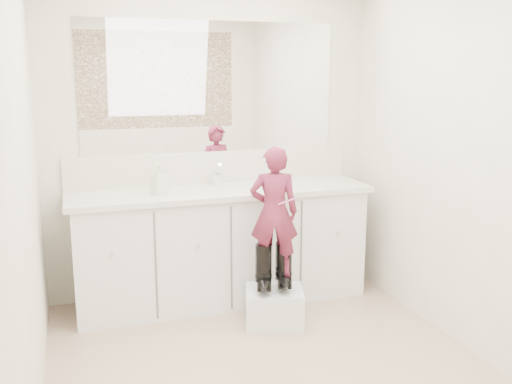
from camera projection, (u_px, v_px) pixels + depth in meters
name	position (u px, v px, depth m)	size (l,w,h in m)	color
floor	(276.00, 376.00, 3.37)	(3.00, 3.00, 0.00)	#967A62
wall_back	(212.00, 144.00, 4.51)	(2.60, 2.60, 0.00)	beige
wall_front	(449.00, 262.00, 1.72)	(2.60, 2.60, 0.00)	beige
wall_left	(22.00, 192.00, 2.72)	(3.00, 3.00, 0.00)	beige
wall_right	(475.00, 164.00, 3.51)	(3.00, 3.00, 0.00)	beige
vanity_cabinet	(222.00, 247.00, 4.42)	(2.20, 0.55, 0.85)	silver
countertop	(221.00, 192.00, 4.31)	(2.28, 0.58, 0.04)	beige
backsplash	(212.00, 167.00, 4.54)	(2.28, 0.03, 0.25)	beige
mirror	(211.00, 87.00, 4.41)	(2.00, 0.02, 1.00)	white
dot_panel	(457.00, 112.00, 1.64)	(2.00, 0.01, 1.20)	#472819
faucet	(216.00, 179.00, 4.45)	(0.08, 0.08, 0.10)	silver
cup	(276.00, 179.00, 4.46)	(0.10, 0.10, 0.09)	beige
soap_bottle	(159.00, 179.00, 4.14)	(0.10, 0.10, 0.22)	beige
step_stool	(274.00, 307.00, 4.04)	(0.40, 0.33, 0.26)	silver
boot_left	(264.00, 267.00, 3.97)	(0.12, 0.22, 0.33)	black
boot_right	(284.00, 265.00, 4.02)	(0.12, 0.22, 0.33)	black
toddler	(274.00, 212.00, 3.91)	(0.33, 0.22, 0.92)	#A13153
toothbrush	(288.00, 201.00, 3.84)	(0.01, 0.01, 0.14)	#DC559E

